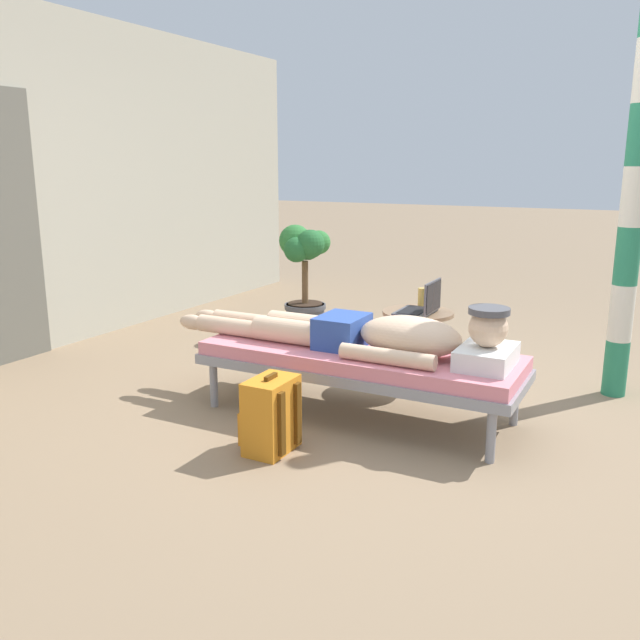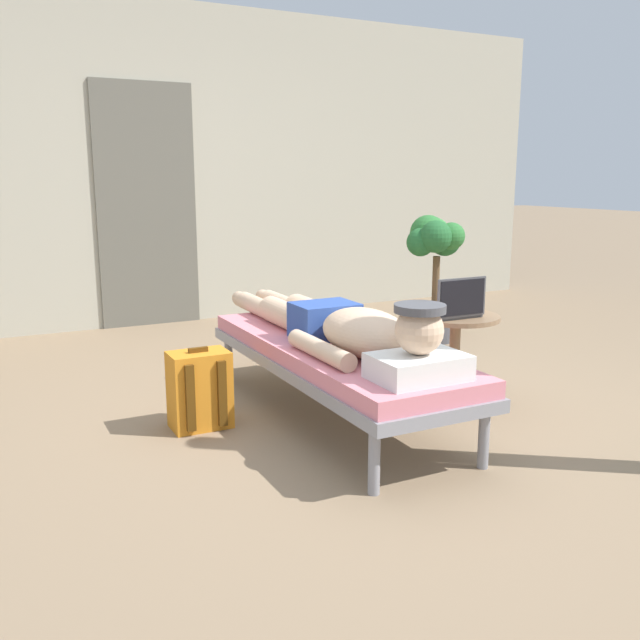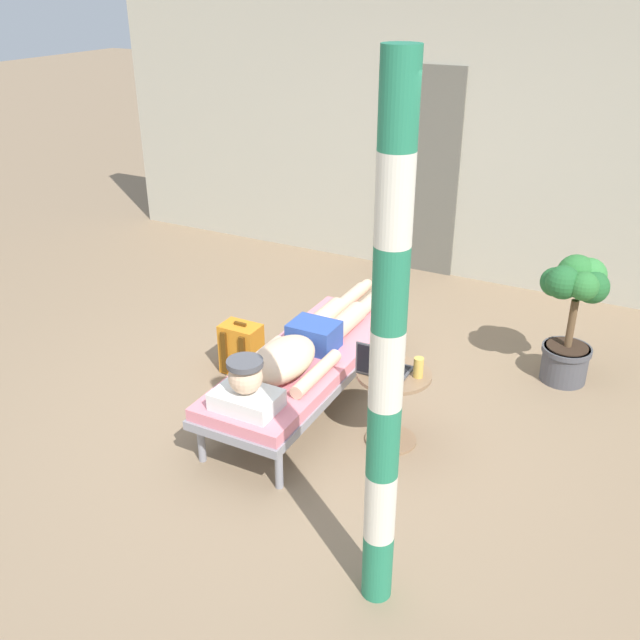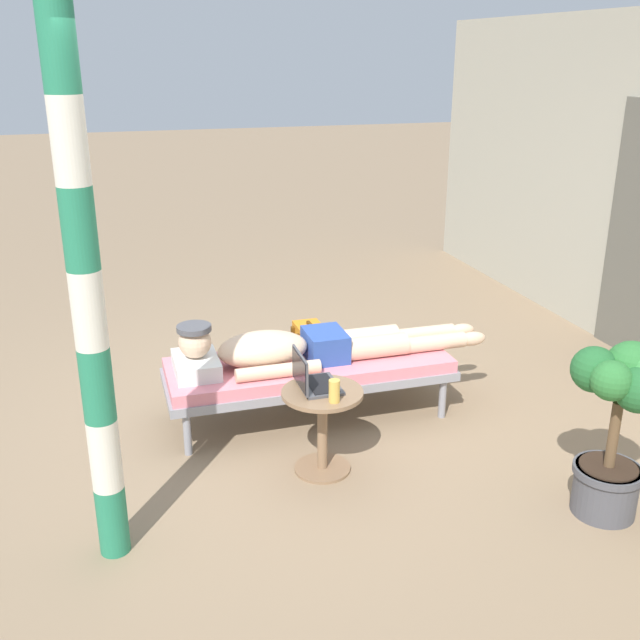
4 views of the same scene
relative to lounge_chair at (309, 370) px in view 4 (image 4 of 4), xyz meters
name	(u,v)px [view 4 (image 4 of 4)]	position (x,y,z in m)	size (l,w,h in m)	color
ground_plane	(297,422)	(0.07, -0.11, -0.35)	(40.00, 40.00, 0.00)	#8C7256
lounge_chair	(309,370)	(0.00, 0.00, 0.00)	(0.67, 1.94, 0.42)	gray
person_reclining	(297,347)	(0.00, -0.09, 0.17)	(0.53, 2.17, 0.33)	white
side_table	(322,417)	(0.70, -0.12, 0.01)	(0.48, 0.48, 0.52)	#8C6B4C
laptop	(311,379)	(0.64, -0.17, 0.24)	(0.31, 0.24, 0.23)	#4C4C51
drink_glass	(334,391)	(0.85, -0.09, 0.24)	(0.06, 0.06, 0.13)	gold
backpack	(310,350)	(-0.68, 0.20, -0.15)	(0.30, 0.26, 0.42)	orange
potted_plant	(618,410)	(1.55, 1.24, 0.27)	(0.48, 0.47, 0.98)	#4C4C51
porch_post	(88,310)	(1.13, -1.34, 0.95)	(0.15, 0.15, 2.59)	#267F59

